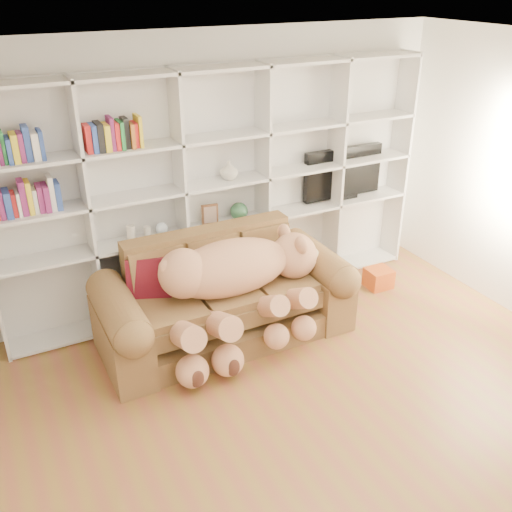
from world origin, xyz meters
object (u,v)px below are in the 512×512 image
gift_box (378,278)px  sofa (224,302)px  teddy_bear (236,281)px  tv (343,174)px

gift_box → sofa: bearing=-177.8°
teddy_bear → tv: tv is taller
gift_box → tv: bearing=101.3°
gift_box → tv: 1.22m
gift_box → teddy_bear: bearing=-171.8°
teddy_bear → gift_box: 1.96m
gift_box → tv: tv is taller
teddy_bear → gift_box: size_ratio=6.37×
teddy_bear → sofa: bearing=104.4°
sofa → tv: bearing=21.6°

